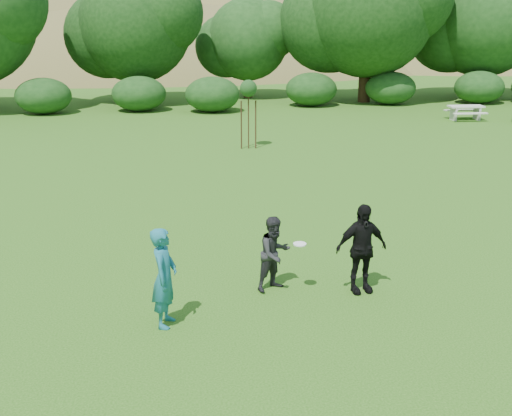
{
  "coord_description": "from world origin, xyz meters",
  "views": [
    {
      "loc": [
        -1.81,
        -11.36,
        5.61
      ],
      "look_at": [
        0.0,
        3.0,
        1.1
      ],
      "focal_mm": 45.0,
      "sensor_mm": 36.0,
      "label": 1
    }
  ],
  "objects_px": {
    "player_grey": "(275,254)",
    "sapling": "(248,90)",
    "player_black": "(361,248)",
    "picnic_table": "(466,110)",
    "player_teal": "(164,277)"
  },
  "relations": [
    {
      "from": "player_grey",
      "to": "sapling",
      "type": "distance_m",
      "value": 14.23
    },
    {
      "from": "sapling",
      "to": "player_black",
      "type": "bearing_deg",
      "value": -87.4
    },
    {
      "from": "player_grey",
      "to": "picnic_table",
      "type": "relative_size",
      "value": 0.88
    },
    {
      "from": "player_grey",
      "to": "player_black",
      "type": "relative_size",
      "value": 0.84
    },
    {
      "from": "player_grey",
      "to": "player_black",
      "type": "height_order",
      "value": "player_black"
    },
    {
      "from": "player_black",
      "to": "picnic_table",
      "type": "height_order",
      "value": "player_black"
    },
    {
      "from": "player_black",
      "to": "sapling",
      "type": "relative_size",
      "value": 0.66
    },
    {
      "from": "player_teal",
      "to": "sapling",
      "type": "xyz_separation_m",
      "value": [
        3.31,
        15.4,
        1.48
      ]
    },
    {
      "from": "player_teal",
      "to": "picnic_table",
      "type": "height_order",
      "value": "player_teal"
    },
    {
      "from": "player_black",
      "to": "sapling",
      "type": "height_order",
      "value": "sapling"
    },
    {
      "from": "player_grey",
      "to": "player_teal",
      "type": "bearing_deg",
      "value": 179.6
    },
    {
      "from": "player_teal",
      "to": "player_grey",
      "type": "height_order",
      "value": "player_teal"
    },
    {
      "from": "player_grey",
      "to": "picnic_table",
      "type": "height_order",
      "value": "player_grey"
    },
    {
      "from": "player_grey",
      "to": "sapling",
      "type": "bearing_deg",
      "value": 54.88
    },
    {
      "from": "player_black",
      "to": "picnic_table",
      "type": "distance_m",
      "value": 23.15
    }
  ]
}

